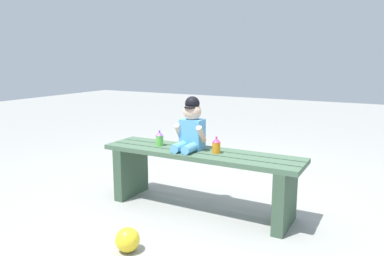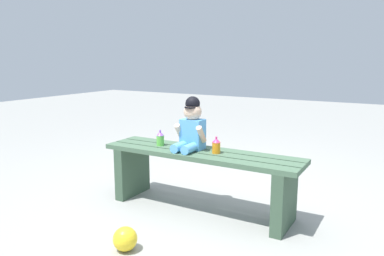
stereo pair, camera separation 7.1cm
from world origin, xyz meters
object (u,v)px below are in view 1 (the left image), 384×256
(sippy_cup_left, at_px, (160,138))
(toy_ball, at_px, (127,240))
(park_bench, at_px, (200,170))
(child_figure, at_px, (191,127))
(sippy_cup_right, at_px, (216,145))

(sippy_cup_left, height_order, toy_ball, sippy_cup_left)
(sippy_cup_left, relative_size, toy_ball, 0.83)
(park_bench, xyz_separation_m, child_figure, (-0.09, 0.02, 0.33))
(toy_ball, bearing_deg, sippy_cup_left, 109.36)
(sippy_cup_right, relative_size, toy_ball, 0.83)
(child_figure, xyz_separation_m, sippy_cup_left, (-0.28, -0.02, -0.12))
(sippy_cup_left, relative_size, sippy_cup_right, 1.00)
(park_bench, distance_m, child_figure, 0.34)
(toy_ball, bearing_deg, sippy_cup_right, 74.09)
(child_figure, distance_m, toy_ball, 0.98)
(child_figure, bearing_deg, park_bench, -10.57)
(child_figure, height_order, sippy_cup_right, child_figure)
(park_bench, relative_size, sippy_cup_left, 12.48)
(toy_ball, bearing_deg, park_bench, 83.46)
(sippy_cup_right, height_order, toy_ball, sippy_cup_right)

